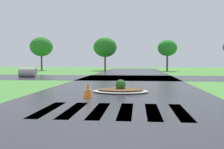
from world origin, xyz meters
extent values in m
cube|color=#2B2B30|center=(0.00, 10.00, 0.00)|extent=(9.10, 80.00, 0.01)
cube|color=#2B2B30|center=(0.00, 20.86, 0.00)|extent=(90.00, 8.19, 0.01)
cube|color=white|center=(-2.25, 4.16, 0.00)|extent=(0.45, 3.01, 0.01)
cube|color=white|center=(-1.35, 4.16, 0.00)|extent=(0.45, 3.01, 0.01)
cube|color=white|center=(-0.45, 4.16, 0.00)|extent=(0.45, 3.01, 0.01)
cube|color=white|center=(0.45, 4.16, 0.00)|extent=(0.45, 3.01, 0.01)
cube|color=white|center=(1.35, 4.16, 0.00)|extent=(0.45, 3.01, 0.01)
cube|color=white|center=(2.25, 4.16, 0.00)|extent=(0.45, 3.01, 0.01)
ellipsoid|color=#9E9B93|center=(-0.06, 9.30, 0.06)|extent=(2.99, 2.21, 0.12)
ellipsoid|color=brown|center=(-0.06, 9.30, 0.15)|extent=(2.45, 1.81, 0.10)
sphere|color=#2D6023|center=(-0.06, 9.30, 0.40)|extent=(0.56, 0.56, 0.56)
cylinder|color=#9E9B93|center=(-10.29, 20.75, 0.48)|extent=(1.74, 1.11, 0.97)
cone|color=orange|center=(-1.42, 7.15, 0.34)|extent=(0.43, 0.43, 0.67)
torus|color=white|center=(-1.42, 7.15, 0.37)|extent=(0.26, 0.26, 0.04)
cube|color=orange|center=(-1.42, 7.15, 0.01)|extent=(0.36, 0.36, 0.03)
cylinder|color=#4C3823|center=(-15.79, 38.90, 1.36)|extent=(0.28, 0.28, 2.72)
ellipsoid|color=#277422|center=(-15.79, 38.90, 4.09)|extent=(3.90, 3.90, 3.32)
cylinder|color=#4C3823|center=(-4.65, 38.95, 1.29)|extent=(0.28, 0.28, 2.57)
ellipsoid|color=#247220|center=(-4.65, 38.95, 3.94)|extent=(3.92, 3.92, 3.33)
cylinder|color=#4C3823|center=(5.56, 37.39, 1.32)|extent=(0.28, 0.28, 2.63)
ellipsoid|color=#247A25|center=(5.56, 37.39, 3.70)|extent=(3.06, 3.06, 2.60)
camera|label=1|loc=(0.84, -4.42, 1.70)|focal=41.25mm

